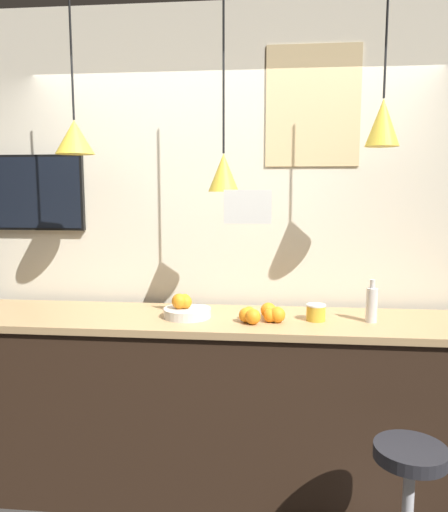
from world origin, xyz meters
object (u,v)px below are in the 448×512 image
(fruit_bowl, at_px, (186,309))
(juice_bottle, at_px, (372,304))
(bar_stool, at_px, (408,503))
(mounted_tv, at_px, (34,193))
(spread_jar, at_px, (316,312))

(fruit_bowl, bearing_deg, juice_bottle, -0.03)
(fruit_bowl, bearing_deg, bar_stool, -30.33)
(fruit_bowl, height_order, mounted_tv, mounted_tv)
(bar_stool, bearing_deg, fruit_bowl, 149.67)
(bar_stool, relative_size, juice_bottle, 2.95)
(fruit_bowl, distance_m, juice_bottle, 1.03)
(juice_bottle, xyz_separation_m, spread_jar, (-0.30, 0.00, -0.05))
(spread_jar, bearing_deg, juice_bottle, 0.00)
(fruit_bowl, xyz_separation_m, juice_bottle, (1.02, -0.00, 0.06))
(bar_stool, height_order, juice_bottle, juice_bottle)
(bar_stool, xyz_separation_m, mounted_tv, (-2.15, 1.02, 1.33))
(spread_jar, bearing_deg, fruit_bowl, 179.95)
(fruit_bowl, height_order, spread_jar, fruit_bowl)
(fruit_bowl, distance_m, spread_jar, 0.73)
(spread_jar, bearing_deg, bar_stool, -60.28)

